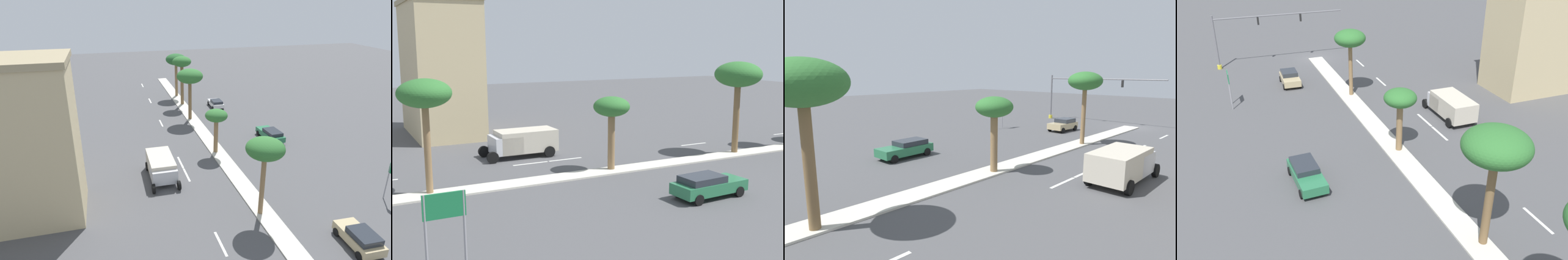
{
  "view_description": "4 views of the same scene",
  "coord_description": "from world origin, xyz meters",
  "views": [
    {
      "loc": [
        -12.07,
        -8.33,
        17.57
      ],
      "look_at": [
        -2.94,
        25.72,
        3.46
      ],
      "focal_mm": 31.41,
      "sensor_mm": 36.0,
      "label": 1
    },
    {
      "loc": [
        29.22,
        9.26,
        8.98
      ],
      "look_at": [
        3.61,
        22.63,
        3.89
      ],
      "focal_mm": 44.84,
      "sensor_mm": 36.0,
      "label": 2
    },
    {
      "loc": [
        -15.16,
        43.09,
        7.0
      ],
      "look_at": [
        3.9,
        23.66,
        2.17
      ],
      "focal_mm": 30.24,
      "sensor_mm": 36.0,
      "label": 3
    },
    {
      "loc": [
        12.8,
        54.81,
        17.62
      ],
      "look_at": [
        1.74,
        25.79,
        1.88
      ],
      "focal_mm": 40.14,
      "sensor_mm": 36.0,
      "label": 4
    }
  ],
  "objects": [
    {
      "name": "ground_plane",
      "position": [
        0.0,
        25.47,
        0.0
      ],
      "size": [
        160.0,
        160.0,
        0.0
      ],
      "primitive_type": "plane",
      "color": "#4C4C4F"
    },
    {
      "name": "median_curb",
      "position": [
        0.0,
        32.74,
        0.06
      ],
      "size": [
        1.8,
        65.49,
        0.12
      ],
      "primitive_type": "cube",
      "color": "beige",
      "rests_on": "ground"
    },
    {
      "name": "lane_stripe_right",
      "position": [
        -4.86,
        22.12,
        0.01
      ],
      "size": [
        0.2,
        2.8,
        0.01
      ],
      "primitive_type": "cube",
      "color": "silver",
      "rests_on": "ground"
    },
    {
      "name": "lane_stripe_far",
      "position": [
        -4.86,
        25.05,
        0.01
      ],
      "size": [
        0.2,
        2.8,
        0.01
      ],
      "primitive_type": "cube",
      "color": "silver",
      "rests_on": "ground"
    },
    {
      "name": "lane_stripe_left",
      "position": [
        -4.86,
        37.92,
        0.01
      ],
      "size": [
        0.2,
        2.8,
        0.01
      ],
      "primitive_type": "cube",
      "color": "silver",
      "rests_on": "ground"
    },
    {
      "name": "lane_stripe_rear",
      "position": [
        -4.86,
        49.58,
        0.01
      ],
      "size": [
        0.2,
        2.8,
        0.01
      ],
      "primitive_type": "cube",
      "color": "silver",
      "rests_on": "ground"
    },
    {
      "name": "directional_road_sign",
      "position": [
        11.65,
        12.5,
        2.66
      ],
      "size": [
        0.1,
        1.58,
        3.65
      ],
      "color": "gray",
      "rests_on": "ground"
    },
    {
      "name": "commercial_building",
      "position": [
        -20.84,
        18.77,
        6.7
      ],
      "size": [
        12.48,
        6.32,
        13.37
      ],
      "color": "#C6B284",
      "rests_on": "ground"
    },
    {
      "name": "palm_tree_front",
      "position": [
        -0.38,
        13.93,
        5.99
      ],
      "size": [
        3.16,
        3.16,
        6.9
      ],
      "color": "olive",
      "rests_on": "median_curb"
    },
    {
      "name": "palm_tree_left",
      "position": [
        -0.27,
        26.54,
        4.41
      ],
      "size": [
        2.6,
        2.6,
        5.24
      ],
      "color": "olive",
      "rests_on": "median_curb"
    },
    {
      "name": "palm_tree_center",
      "position": [
        -0.37,
        38.5,
        6.41
      ],
      "size": [
        3.79,
        3.79,
        7.49
      ],
      "color": "brown",
      "rests_on": "median_curb"
    },
    {
      "name": "sedan_green_center",
      "position": [
        7.81,
        28.44,
        0.76
      ],
      "size": [
        2.13,
        4.66,
        1.4
      ],
      "color": "#287047",
      "rests_on": "ground"
    },
    {
      "name": "box_truck",
      "position": [
        -7.45,
        22.26,
        1.24
      ],
      "size": [
        2.73,
        5.97,
        2.18
      ],
      "color": "silver",
      "rests_on": "ground"
    }
  ]
}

